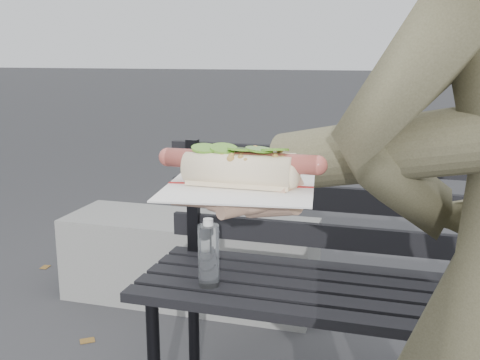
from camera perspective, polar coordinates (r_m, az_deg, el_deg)
name	(u,v)px	position (r m, az deg, el deg)	size (l,w,h in m)	color
park_bench	(382,271)	(1.78, 14.24, -8.91)	(1.50, 0.44, 0.88)	black
concrete_block	(190,259)	(2.74, -5.11, -8.02)	(1.20, 0.40, 0.40)	slate
held_hotdog	(396,153)	(0.77, 15.56, 2.71)	(0.63, 0.32, 0.20)	#47452F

